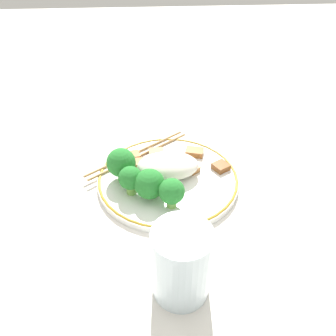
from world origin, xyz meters
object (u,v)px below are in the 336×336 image
at_px(plate, 168,178).
at_px(chopsticks, 138,154).
at_px(broccoli_back_left, 121,162).
at_px(broccoli_back_center, 131,179).
at_px(drinking_glass, 182,263).
at_px(broccoli_mid_left, 169,192).
at_px(broccoli_back_right, 150,184).

height_order(plate, chopsticks, chopsticks).
distance_m(broccoli_back_left, broccoli_back_center, 0.05).
relative_size(broccoli_back_left, drinking_glass, 0.58).
bearing_deg(broccoli_mid_left, drinking_glass, -87.61).
bearing_deg(broccoli_back_right, chopsticks, 98.74).
distance_m(broccoli_back_right, broccoli_mid_left, 0.04).
bearing_deg(chopsticks, plate, -53.44).
bearing_deg(broccoli_mid_left, broccoli_back_left, 133.88).
bearing_deg(broccoli_back_right, broccoli_back_center, 155.92).
relative_size(chopsticks, drinking_glass, 1.89).
bearing_deg(drinking_glass, broccoli_back_center, 110.37).
relative_size(broccoli_back_center, chopsticks, 0.26).
bearing_deg(broccoli_back_right, broccoli_mid_left, -38.98).
height_order(broccoli_mid_left, chopsticks, broccoli_mid_left).
xyz_separation_m(broccoli_mid_left, drinking_glass, (0.01, -0.15, 0.01)).
bearing_deg(broccoli_back_center, broccoli_back_right, -24.08).
relative_size(broccoli_back_right, broccoli_mid_left, 1.03).
xyz_separation_m(broccoli_back_left, broccoli_back_right, (0.05, -0.06, -0.01)).
bearing_deg(broccoli_back_center, drinking_glass, -69.63).
bearing_deg(broccoli_mid_left, chopsticks, 108.14).
relative_size(broccoli_back_center, drinking_glass, 0.49).
height_order(broccoli_back_left, chopsticks, broccoli_back_left).
distance_m(broccoli_back_left, drinking_glass, 0.24).
bearing_deg(broccoli_back_left, chopsticks, 67.28).
distance_m(broccoli_back_left, broccoli_back_right, 0.08).
height_order(broccoli_back_right, broccoli_mid_left, broccoli_back_right).
xyz_separation_m(broccoli_mid_left, chopsticks, (-0.05, 0.15, -0.03)).
relative_size(broccoli_mid_left, chopsticks, 0.26).
xyz_separation_m(broccoli_back_left, drinking_glass, (0.09, -0.23, 0.01)).
bearing_deg(chopsticks, drinking_glass, -79.35).
relative_size(plate, broccoli_mid_left, 4.82).
distance_m(plate, broccoli_back_left, 0.09).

